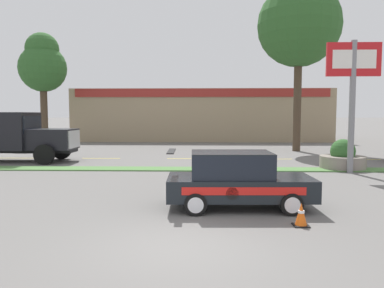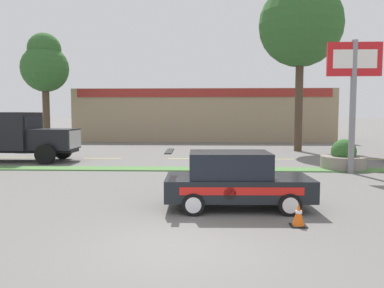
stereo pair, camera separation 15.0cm
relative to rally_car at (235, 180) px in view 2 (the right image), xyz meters
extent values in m
plane|color=slate|center=(-1.46, -3.30, -0.85)|extent=(600.00, 600.00, 0.00)
cube|color=#517F42|center=(-1.46, 7.62, -0.82)|extent=(120.00, 1.28, 0.06)
cube|color=yellow|center=(-12.86, 12.25, -0.85)|extent=(2.40, 0.14, 0.01)
cube|color=yellow|center=(-7.46, 12.25, -0.85)|extent=(2.40, 0.14, 0.01)
cube|color=yellow|center=(-2.06, 12.25, -0.85)|extent=(2.40, 0.14, 0.01)
cube|color=yellow|center=(3.34, 12.25, -0.85)|extent=(2.40, 0.14, 0.01)
cube|color=yellow|center=(8.74, 12.25, -0.85)|extent=(2.40, 0.14, 0.01)
cube|color=black|center=(-9.78, 10.53, 0.48)|extent=(2.44, 2.13, 1.18)
cube|color=#B7B7BC|center=(-8.53, 10.53, 0.48)|extent=(0.06, 1.82, 1.01)
cube|color=black|center=(-12.50, 10.53, 0.97)|extent=(2.99, 2.60, 2.15)
cube|color=black|center=(-10.98, 10.53, 1.34)|extent=(0.04, 2.21, 0.97)
cylinder|color=black|center=(-9.78, 9.25, -0.29)|extent=(1.12, 0.30, 1.12)
cylinder|color=black|center=(-9.78, 11.81, -0.29)|extent=(1.12, 0.30, 1.12)
cube|color=black|center=(0.09, 0.00, -0.22)|extent=(4.31, 1.96, 0.63)
cube|color=black|center=(-0.16, 0.00, 0.44)|extent=(2.39, 1.69, 0.69)
cube|color=black|center=(-0.16, 0.00, 0.80)|extent=(2.39, 1.69, 0.04)
cube|color=black|center=(-1.93, -0.06, 0.84)|extent=(0.24, 1.47, 0.03)
cube|color=red|center=(0.12, -0.92, -0.16)|extent=(3.40, 0.12, 0.22)
cylinder|color=black|center=(-0.20, -0.94, -0.22)|extent=(0.34, 0.02, 0.34)
cylinder|color=black|center=(1.44, -0.83, -0.54)|extent=(0.63, 0.22, 0.63)
cylinder|color=silver|center=(1.44, -0.94, -0.54)|extent=(0.44, 0.03, 0.44)
cylinder|color=black|center=(1.38, 0.92, -0.54)|extent=(0.63, 0.22, 0.63)
cylinder|color=silver|center=(1.38, 1.03, -0.54)|extent=(0.44, 0.03, 0.44)
cylinder|color=black|center=(-1.20, -0.91, -0.54)|extent=(0.63, 0.22, 0.63)
cylinder|color=silver|center=(-1.20, -1.02, -0.54)|extent=(0.44, 0.03, 0.44)
cylinder|color=black|center=(-1.25, 0.84, -0.54)|extent=(0.63, 0.22, 0.63)
cylinder|color=silver|center=(-1.26, 0.95, -0.54)|extent=(0.44, 0.03, 0.44)
cylinder|color=gray|center=(5.99, 6.85, 2.25)|extent=(0.28, 0.28, 6.20)
cube|color=red|center=(5.99, 6.85, 4.47)|extent=(2.50, 0.16, 1.55)
cube|color=white|center=(5.99, 6.76, 4.47)|extent=(2.00, 0.02, 0.86)
cylinder|color=gray|center=(6.09, 8.11, -0.52)|extent=(2.24, 2.24, 0.66)
sphere|color=#2D5B28|center=(6.09, 8.11, 0.06)|extent=(1.23, 1.23, 1.23)
cube|color=black|center=(1.45, -1.78, -0.84)|extent=(0.39, 0.39, 0.03)
cone|color=#EA5B14|center=(1.45, -1.78, -0.54)|extent=(0.30, 0.30, 0.55)
cylinder|color=white|center=(1.45, -1.78, -0.49)|extent=(0.16, 0.16, 0.07)
cube|color=#9E896B|center=(-1.21, 31.99, 1.81)|extent=(26.36, 12.00, 5.33)
cube|color=maroon|center=(-1.21, 25.94, 4.03)|extent=(25.04, 0.10, 0.80)
cylinder|color=#473828|center=(-15.43, 22.54, 2.02)|extent=(0.62, 0.62, 5.74)
sphere|color=#2D5B28|center=(-15.43, 22.54, 6.04)|extent=(4.20, 4.20, 4.20)
sphere|color=#2D5B28|center=(-15.43, 22.54, 7.72)|extent=(2.94, 2.94, 2.94)
cylinder|color=#473828|center=(6.05, 17.43, 2.98)|extent=(0.58, 0.58, 7.67)
sphere|color=#2D5B28|center=(6.05, 17.43, 8.50)|extent=(6.13, 6.13, 6.13)
camera|label=1|loc=(-0.99, -11.00, 1.93)|focal=35.00mm
camera|label=2|loc=(-0.84, -11.00, 1.93)|focal=35.00mm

